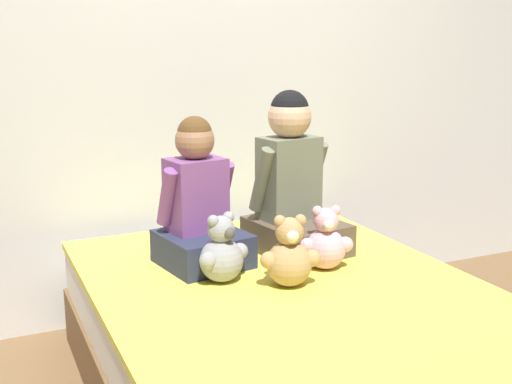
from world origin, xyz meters
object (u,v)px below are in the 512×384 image
Objects in this scene: bed at (305,361)px; teddy_bear_held_by_right_child at (326,242)px; teddy_bear_between_children at (290,256)px; child_on_right at (292,186)px; teddy_bear_held_by_left_child at (222,253)px; child_on_left at (199,206)px.

teddy_bear_held_by_right_child is (0.21, 0.23, 0.34)m from bed.
teddy_bear_between_children is (0.00, 0.13, 0.34)m from bed.
child_on_right is 2.60× the size of teddy_bear_held_by_left_child.
teddy_bear_held_by_right_child is 0.23m from teddy_bear_between_children.
teddy_bear_held_by_right_child is at bearing -24.44° from teddy_bear_held_by_left_child.
teddy_bear_between_children reaches higher than bed.
teddy_bear_between_children is (0.21, -0.36, -0.12)m from child_on_left.
child_on_left is 0.41m from child_on_right.
child_on_right reaches higher than teddy_bear_between_children.
teddy_bear_between_children is (0.20, -0.14, 0.00)m from teddy_bear_held_by_left_child.
bed is 0.70m from child_on_left.
child_on_left is at bearing 171.73° from child_on_right.
teddy_bear_between_children reaches higher than teddy_bear_held_by_right_child.
child_on_right reaches higher than child_on_left.
teddy_bear_held_by_left_child is at bearing -98.32° from child_on_left.
teddy_bear_held_by_left_child is 0.41m from teddy_bear_held_by_right_child.
bed is at bearing -72.06° from teddy_bear_held_by_left_child.
bed is at bearing -114.59° from teddy_bear_held_by_right_child.
child_on_left is 2.26× the size of teddy_bear_held_by_left_child.
child_on_right is 2.54× the size of teddy_bear_between_children.
teddy_bear_held_by_left_child is 0.98× the size of teddy_bear_between_children.
teddy_bear_between_children is (-0.20, -0.37, -0.16)m from child_on_right.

